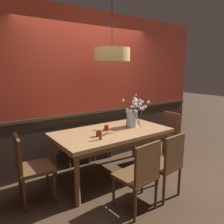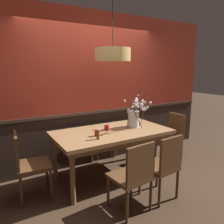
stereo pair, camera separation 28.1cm
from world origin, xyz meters
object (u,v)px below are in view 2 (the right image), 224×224
(vase_with_blossoms, at_px, (135,116))
(condiment_bottle, at_px, (98,134))
(chair_head_east_end, at_px, (172,134))
(chair_near_side_right, at_px, (163,164))
(candle_holder_nearer_edge, at_px, (97,133))
(chair_near_side_left, at_px, (134,174))
(pendant_lamp, at_px, (113,55))
(chair_far_side_right, at_px, (101,129))
(candle_holder_nearer_center, at_px, (107,128))
(chair_head_west_end, at_px, (28,162))
(dining_table, at_px, (112,136))
(chair_far_side_left, at_px, (77,133))

(vase_with_blossoms, bearing_deg, condiment_bottle, -161.91)
(chair_head_east_end, height_order, chair_near_side_right, chair_near_side_right)
(chair_near_side_right, xyz_separation_m, candle_holder_nearer_edge, (-0.58, 0.80, 0.32))
(chair_near_side_left, bearing_deg, pendant_lamp, 73.15)
(chair_far_side_right, relative_size, condiment_bottle, 6.56)
(candle_holder_nearer_center, height_order, candle_holder_nearer_edge, candle_holder_nearer_edge)
(chair_head_west_end, xyz_separation_m, vase_with_blossoms, (1.76, -0.02, 0.44))
(chair_head_west_end, bearing_deg, vase_with_blossoms, -0.60)
(chair_near_side_left, bearing_deg, chair_far_side_right, 74.13)
(vase_with_blossoms, relative_size, candle_holder_nearer_center, 8.05)
(chair_near_side_right, xyz_separation_m, condiment_bottle, (-0.64, 0.65, 0.34))
(chair_head_east_end, distance_m, candle_holder_nearer_edge, 1.70)
(dining_table, height_order, condiment_bottle, condiment_bottle)
(chair_far_side_right, relative_size, candle_holder_nearer_edge, 11.31)
(chair_head_east_end, relative_size, chair_far_side_right, 0.94)
(chair_head_west_end, xyz_separation_m, chair_far_side_left, (1.05, 0.88, 0.00))
(chair_near_side_right, relative_size, pendant_lamp, 1.03)
(chair_near_side_right, bearing_deg, vase_with_blossoms, 77.69)
(chair_head_east_end, bearing_deg, chair_far_side_left, 149.80)
(vase_with_blossoms, height_order, condiment_bottle, vase_with_blossoms)
(dining_table, height_order, chair_near_side_right, chair_near_side_right)
(chair_near_side_left, height_order, condiment_bottle, condiment_bottle)
(chair_far_side_left, bearing_deg, chair_head_west_end, -140.24)
(vase_with_blossoms, bearing_deg, candle_holder_nearer_center, 172.70)
(chair_head_west_end, bearing_deg, chair_far_side_right, 29.47)
(candle_holder_nearer_edge, height_order, pendant_lamp, pendant_lamp)
(chair_far_side_right, distance_m, candle_holder_nearer_edge, 1.24)
(candle_holder_nearer_edge, bearing_deg, condiment_bottle, -111.74)
(chair_far_side_left, bearing_deg, chair_far_side_right, 1.80)
(candle_holder_nearer_edge, height_order, condiment_bottle, condiment_bottle)
(dining_table, xyz_separation_m, chair_far_side_right, (0.28, 0.92, -0.16))
(chair_far_side_right, bearing_deg, candle_holder_nearer_edge, -120.20)
(dining_table, xyz_separation_m, chair_near_side_right, (0.25, -0.92, -0.19))
(dining_table, height_order, chair_far_side_left, chair_far_side_left)
(candle_holder_nearer_center, bearing_deg, chair_far_side_left, 103.19)
(chair_far_side_right, distance_m, chair_far_side_left, 0.53)
(dining_table, distance_m, pendant_lamp, 1.28)
(chair_far_side_left, bearing_deg, chair_head_east_end, -30.20)
(condiment_bottle, bearing_deg, pendant_lamp, 37.33)
(chair_head_east_end, bearing_deg, chair_far_side_right, 138.44)
(chair_head_east_end, height_order, chair_far_side_left, chair_far_side_left)
(pendant_lamp, bearing_deg, condiment_bottle, -142.67)
(dining_table, xyz_separation_m, pendant_lamp, (0.05, 0.07, 1.28))
(candle_holder_nearer_edge, distance_m, condiment_bottle, 0.16)
(chair_near_side_right, relative_size, chair_far_side_left, 0.95)
(chair_head_west_end, relative_size, candle_holder_nearer_edge, 10.95)
(condiment_bottle, xyz_separation_m, pendant_lamp, (0.44, 0.34, 1.12))
(candle_holder_nearer_center, distance_m, pendant_lamp, 1.15)
(candle_holder_nearer_edge, bearing_deg, chair_far_side_left, 85.56)
(chair_far_side_left, bearing_deg, pendant_lamp, -69.99)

